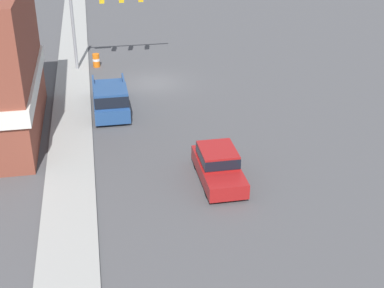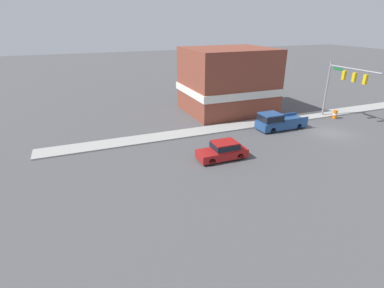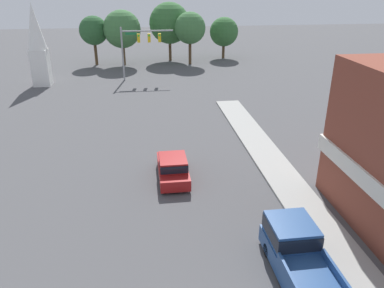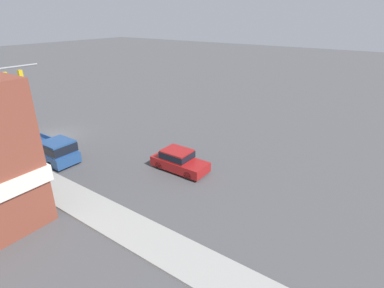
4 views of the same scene
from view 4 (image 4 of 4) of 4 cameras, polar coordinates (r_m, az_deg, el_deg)
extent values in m
plane|color=#4C4C4F|center=(32.35, -24.37, 1.43)|extent=(200.00, 200.00, 0.00)
cylinder|color=gray|center=(33.42, -32.63, 11.99)|extent=(6.89, 0.18, 0.18)
cube|color=gold|center=(33.62, -32.00, 10.65)|extent=(0.36, 0.36, 1.05)
sphere|color=green|center=(33.76, -32.26, 11.19)|extent=(0.22, 0.22, 0.22)
cube|color=gold|center=(34.19, -29.85, 11.26)|extent=(0.36, 0.36, 1.05)
sphere|color=green|center=(34.32, -30.10, 11.79)|extent=(0.22, 0.22, 0.22)
cylinder|color=black|center=(22.83, 1.69, -4.39)|extent=(0.22, 0.66, 0.66)
cylinder|color=black|center=(21.65, -0.74, -6.05)|extent=(0.22, 0.66, 0.66)
cylinder|color=black|center=(24.28, -3.69, -2.64)|extent=(0.22, 0.66, 0.66)
cylinder|color=black|center=(23.17, -6.24, -4.08)|extent=(0.22, 0.66, 0.66)
cube|color=maroon|center=(22.85, -2.31, -3.78)|extent=(1.86, 4.42, 0.72)
cube|color=maroon|center=(22.68, -2.87, -2.00)|extent=(1.71, 2.12, 0.70)
cube|color=black|center=(22.68, -2.87, -2.00)|extent=(1.73, 2.20, 0.49)
cylinder|color=black|center=(26.30, -21.82, -2.25)|extent=(0.22, 0.66, 0.66)
cylinder|color=black|center=(25.48, -25.26, -3.69)|extent=(0.22, 0.66, 0.66)
cylinder|color=black|center=(29.18, -25.73, -0.42)|extent=(0.22, 0.66, 0.66)
cylinder|color=black|center=(28.44, -28.93, -1.66)|extent=(0.22, 0.66, 0.66)
cube|color=navy|center=(27.21, -25.61, -1.42)|extent=(2.09, 5.73, 0.85)
cube|color=navy|center=(25.58, -24.17, -0.48)|extent=(1.99, 2.18, 0.94)
cube|color=black|center=(25.58, -24.17, -0.48)|extent=(2.01, 2.26, 0.66)
cube|color=navy|center=(28.44, -25.40, 0.97)|extent=(0.12, 3.25, 0.35)
cube|color=navy|center=(27.64, -28.86, -0.33)|extent=(0.12, 3.25, 0.35)
camera|label=1|loc=(14.33, 82.01, 13.78)|focal=50.00mm
camera|label=2|loc=(37.46, 36.34, 20.03)|focal=28.00mm
camera|label=3|loc=(38.38, -29.68, 22.13)|focal=35.00mm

